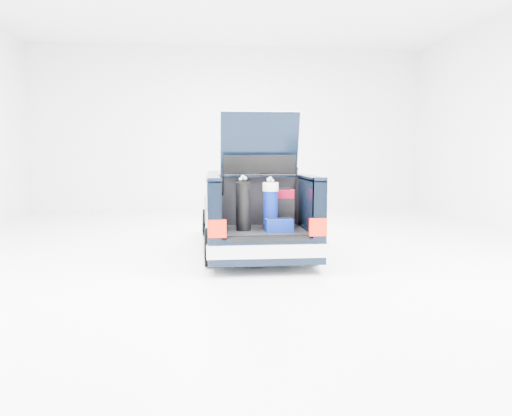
{
  "coord_description": "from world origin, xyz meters",
  "views": [
    {
      "loc": [
        -1.01,
        -9.89,
        1.83
      ],
      "look_at": [
        0.0,
        -0.5,
        0.84
      ],
      "focal_mm": 38.0,
      "sensor_mm": 36.0,
      "label": 1
    }
  ],
  "objects": [
    {
      "name": "blue_golf_bag",
      "position": [
        0.13,
        -1.44,
        0.98
      ],
      "size": [
        0.27,
        0.27,
        0.84
      ],
      "rotation": [
        0.0,
        0.0,
        -0.1
      ],
      "color": "black",
      "rests_on": "car"
    },
    {
      "name": "ground",
      "position": [
        0.0,
        0.0,
        0.0
      ],
      "size": [
        14.0,
        14.0,
        0.0
      ],
      "primitive_type": "plane",
      "color": "white",
      "rests_on": "ground"
    },
    {
      "name": "blue_duffel",
      "position": [
        0.22,
        -1.73,
        0.7
      ],
      "size": [
        0.42,
        0.29,
        0.22
      ],
      "rotation": [
        0.0,
        0.0,
        0.05
      ],
      "color": "navy",
      "rests_on": "car"
    },
    {
      "name": "red_suitcase",
      "position": [
        0.36,
        -1.22,
        0.9
      ],
      "size": [
        0.43,
        0.33,
        0.64
      ],
      "rotation": [
        0.0,
        0.0,
        -0.21
      ],
      "color": "maroon",
      "rests_on": "car"
    },
    {
      "name": "black_golf_bag",
      "position": [
        -0.32,
        -1.57,
        0.99
      ],
      "size": [
        0.29,
        0.34,
        0.86
      ],
      "rotation": [
        0.0,
        0.0,
        -0.21
      ],
      "color": "black",
      "rests_on": "car"
    },
    {
      "name": "car",
      "position": [
        -0.0,
        0.11,
        0.67
      ],
      "size": [
        1.87,
        4.65,
        2.47
      ],
      "color": "black",
      "rests_on": "ground"
    }
  ]
}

